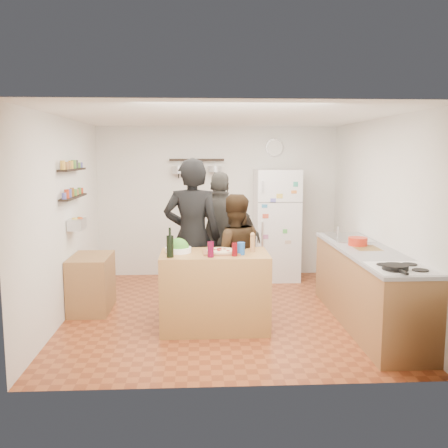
{
  "coord_description": "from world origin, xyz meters",
  "views": [
    {
      "loc": [
        -0.34,
        -6.27,
        2.05
      ],
      "look_at": [
        0.0,
        0.1,
        1.15
      ],
      "focal_mm": 40.0,
      "sensor_mm": 36.0,
      "label": 1
    }
  ],
  "objects": [
    {
      "name": "cutting_board",
      "position": [
        1.7,
        -0.43,
        0.91
      ],
      "size": [
        0.3,
        0.4,
        0.02
      ],
      "primitive_type": "cube",
      "color": "olive",
      "rests_on": "counter_run"
    },
    {
      "name": "spice_shelf_lower",
      "position": [
        -1.93,
        0.2,
        1.5
      ],
      "size": [
        0.12,
        1.0,
        0.02
      ],
      "primitive_type": "cube",
      "color": "black",
      "rests_on": "left_wall"
    },
    {
      "name": "wine_glass_far",
      "position": [
        0.07,
        -0.79,
        0.99
      ],
      "size": [
        0.06,
        0.06,
        0.15
      ],
      "primitive_type": "cylinder",
      "color": "#5C070D",
      "rests_on": "prep_island"
    },
    {
      "name": "sink",
      "position": [
        1.7,
        0.3,
        0.92
      ],
      "size": [
        0.5,
        0.8,
        0.03
      ],
      "primitive_type": "cube",
      "color": "silver",
      "rests_on": "counter_run"
    },
    {
      "name": "counter_run",
      "position": [
        1.7,
        -0.55,
        0.45
      ],
      "size": [
        0.63,
        2.63,
        0.9
      ],
      "primitive_type": "cube",
      "color": "#9E7042",
      "rests_on": "floor"
    },
    {
      "name": "side_table",
      "position": [
        -1.74,
        0.19,
        0.36
      ],
      "size": [
        0.5,
        0.8,
        0.73
      ],
      "primitive_type": "cube",
      "color": "#A77846",
      "rests_on": "floor"
    },
    {
      "name": "skillet",
      "position": [
        1.6,
        -1.57,
        0.94
      ],
      "size": [
        0.25,
        0.25,
        0.05
      ],
      "primitive_type": "cylinder",
      "color": "black",
      "rests_on": "stove_top"
    },
    {
      "name": "pepper_mill",
      "position": [
        0.3,
        -0.54,
        1.0
      ],
      "size": [
        0.06,
        0.06,
        0.18
      ],
      "primitive_type": "cylinder",
      "color": "#A87746",
      "rests_on": "prep_island"
    },
    {
      "name": "stove_top",
      "position": [
        1.7,
        -1.5,
        0.91
      ],
      "size": [
        0.6,
        0.62,
        0.02
      ],
      "primitive_type": "cube",
      "color": "white",
      "rests_on": "counter_run"
    },
    {
      "name": "salad_bowl",
      "position": [
        -0.57,
        -0.54,
        0.94
      ],
      "size": [
        0.3,
        0.3,
        0.06
      ],
      "primitive_type": "cylinder",
      "color": "white",
      "rests_on": "prep_island"
    },
    {
      "name": "room_shell",
      "position": [
        0.0,
        0.39,
        1.25
      ],
      "size": [
        4.2,
        4.2,
        4.2
      ],
      "color": "brown",
      "rests_on": "ground"
    },
    {
      "name": "salt_canister",
      "position": [
        0.15,
        -0.71,
        0.98
      ],
      "size": [
        0.09,
        0.09,
        0.14
      ],
      "primitive_type": "cylinder",
      "color": "#1B4F99",
      "rests_on": "prep_island"
    },
    {
      "name": "person_left",
      "position": [
        -0.41,
        -0.01,
        1.0
      ],
      "size": [
        0.77,
        0.54,
        2.0
      ],
      "primitive_type": "imported",
      "rotation": [
        0.0,
        0.0,
        3.06
      ],
      "color": "black",
      "rests_on": "floor"
    },
    {
      "name": "pizza_board",
      "position": [
        -0.07,
        -0.61,
        0.92
      ],
      "size": [
        0.42,
        0.34,
        0.02
      ],
      "primitive_type": "cube",
      "color": "brown",
      "rests_on": "prep_island"
    },
    {
      "name": "fridge",
      "position": [
        0.95,
        1.75,
        0.9
      ],
      "size": [
        0.7,
        0.68,
        1.8
      ],
      "primitive_type": "cube",
      "color": "white",
      "rests_on": "floor"
    },
    {
      "name": "pizza",
      "position": [
        -0.07,
        -0.61,
        0.94
      ],
      "size": [
        0.34,
        0.34,
        0.02
      ],
      "primitive_type": "cylinder",
      "color": "#CCB686",
      "rests_on": "pizza_board"
    },
    {
      "name": "spice_shelf_upper",
      "position": [
        -1.93,
        0.2,
        1.85
      ],
      "size": [
        0.12,
        1.0,
        0.02
      ],
      "primitive_type": "cube",
      "color": "black",
      "rests_on": "left_wall"
    },
    {
      "name": "pot_rack",
      "position": [
        -0.35,
        2.0,
        1.95
      ],
      "size": [
        0.9,
        0.04,
        0.04
      ],
      "primitive_type": "cube",
      "color": "black",
      "rests_on": "back_wall"
    },
    {
      "name": "wine_bottle",
      "position": [
        -0.65,
        -0.81,
        1.03
      ],
      "size": [
        0.08,
        0.08,
        0.24
      ],
      "primitive_type": "cylinder",
      "color": "black",
      "rests_on": "prep_island"
    },
    {
      "name": "produce_basket",
      "position": [
        -1.9,
        0.2,
        1.15
      ],
      "size": [
        0.18,
        0.35,
        0.14
      ],
      "primitive_type": "cube",
      "color": "silver",
      "rests_on": "left_wall"
    },
    {
      "name": "wall_clock",
      "position": [
        0.95,
        2.08,
        2.15
      ],
      "size": [
        0.3,
        0.03,
        0.3
      ],
      "primitive_type": "cylinder",
      "rotation": [
        1.57,
        0.0,
        0.0
      ],
      "color": "silver",
      "rests_on": "back_wall"
    },
    {
      "name": "person_center",
      "position": [
        0.11,
        -0.16,
        0.78
      ],
      "size": [
        0.8,
        0.64,
        1.56
      ],
      "primitive_type": "imported",
      "rotation": [
        0.0,
        0.0,
        3.21
      ],
      "color": "black",
      "rests_on": "floor"
    },
    {
      "name": "person_back",
      "position": [
        -0.02,
        0.38,
        0.91
      ],
      "size": [
        1.12,
        0.62,
        1.81
      ],
      "primitive_type": "imported",
      "rotation": [
        0.0,
        0.0,
        2.97
      ],
      "color": "#2C2A27",
      "rests_on": "floor"
    },
    {
      "name": "prep_island",
      "position": [
        -0.15,
        -0.59,
        0.46
      ],
      "size": [
        1.25,
        0.72,
        0.91
      ],
      "primitive_type": "cube",
      "color": "#A7773D",
      "rests_on": "floor"
    },
    {
      "name": "red_bowl",
      "position": [
        1.65,
        -0.26,
        0.97
      ],
      "size": [
        0.24,
        0.24,
        0.1
      ],
      "primitive_type": "cylinder",
      "color": "red",
      "rests_on": "counter_run"
    },
    {
      "name": "wine_glass_near",
      "position": [
        -0.2,
        -0.83,
        1.0
      ],
      "size": [
        0.07,
        0.07,
        0.17
      ],
      "primitive_type": "cylinder",
      "color": "#540721",
      "rests_on": "prep_island"
    }
  ]
}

